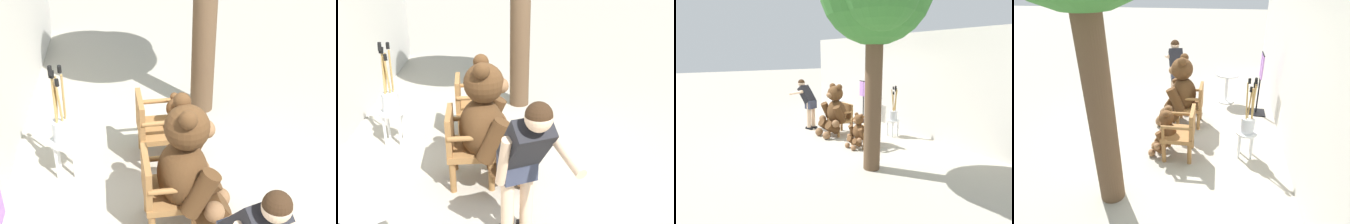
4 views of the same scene
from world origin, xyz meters
TOP-DOWN VIEW (x-y plane):
  - ground_plane at (0.00, 0.00)m, footprint 60.00×60.00m
  - wooden_chair_left at (-0.58, 0.60)m, footprint 0.58×0.54m
  - wooden_chair_right at (0.57, 0.60)m, footprint 0.59×0.55m
  - teddy_bear_large at (-0.57, 0.34)m, footprint 0.87×0.83m
  - teddy_bear_small at (0.58, 0.31)m, footprint 0.51×0.49m
  - person_visitor at (-1.64, 0.04)m, footprint 0.76×0.65m
  - white_stool at (0.39, 1.65)m, footprint 0.34×0.34m
  - brush_bucket at (0.39, 1.65)m, footprint 0.22×0.22m

SIDE VIEW (x-z plane):
  - ground_plane at x=0.00m, z-range 0.00..0.00m
  - white_stool at x=0.39m, z-range 0.13..0.59m
  - teddy_bear_small at x=0.58m, z-range -0.01..0.84m
  - wooden_chair_left at x=-0.58m, z-range 0.03..0.89m
  - wooden_chair_right at x=0.57m, z-range 0.03..0.89m
  - brush_bucket at x=0.39m, z-range 0.21..1.15m
  - teddy_bear_large at x=-0.57m, z-range -0.02..1.43m
  - person_visitor at x=-1.64m, z-range 0.15..1.63m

